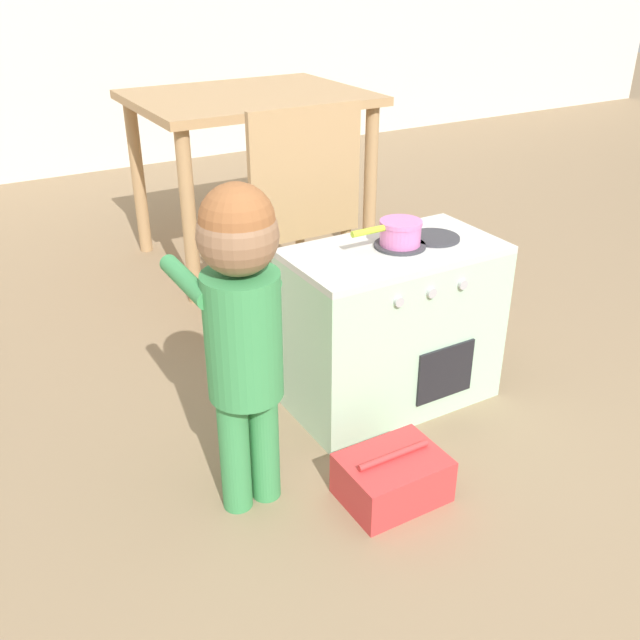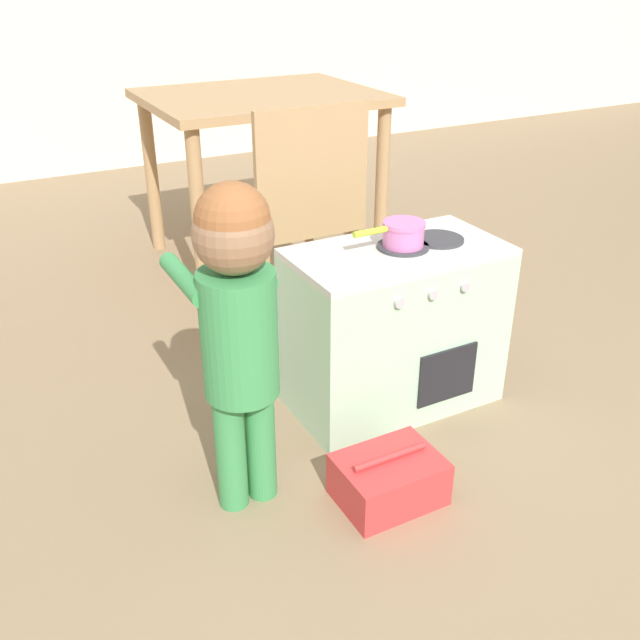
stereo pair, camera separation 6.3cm
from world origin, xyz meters
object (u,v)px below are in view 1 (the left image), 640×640
(toy_pot, at_px, (400,231))
(dining_table, at_px, (249,120))
(toy_basket, at_px, (392,477))
(dining_chair_near, at_px, (289,212))
(child_figure, at_px, (241,310))
(play_kitchen, at_px, (391,326))

(toy_pot, xyz_separation_m, dining_table, (0.14, 1.27, 0.06))
(toy_pot, height_order, toy_basket, toy_pot)
(toy_pot, relative_size, dining_chair_near, 0.27)
(toy_pot, bearing_deg, child_figure, -160.32)
(toy_basket, height_order, dining_chair_near, dining_chair_near)
(dining_table, bearing_deg, dining_chair_near, -104.87)
(toy_pot, bearing_deg, dining_chair_near, 95.09)
(play_kitchen, distance_m, dining_chair_near, 0.60)
(toy_pot, height_order, dining_chair_near, dining_chair_near)
(child_figure, height_order, dining_chair_near, child_figure)
(play_kitchen, distance_m, child_figure, 0.67)
(toy_basket, bearing_deg, dining_chair_near, 77.12)
(toy_pot, distance_m, dining_table, 1.28)
(play_kitchen, xyz_separation_m, dining_table, (0.15, 1.27, 0.36))
(play_kitchen, distance_m, toy_pot, 0.30)
(dining_table, bearing_deg, play_kitchen, -96.63)
(play_kitchen, xyz_separation_m, toy_basket, (-0.26, -0.38, -0.19))
(toy_pot, distance_m, toy_basket, 0.68)
(child_figure, distance_m, toy_basket, 0.60)
(play_kitchen, distance_m, dining_table, 1.33)
(child_figure, bearing_deg, play_kitchen, 20.01)
(toy_pot, relative_size, toy_basket, 0.86)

